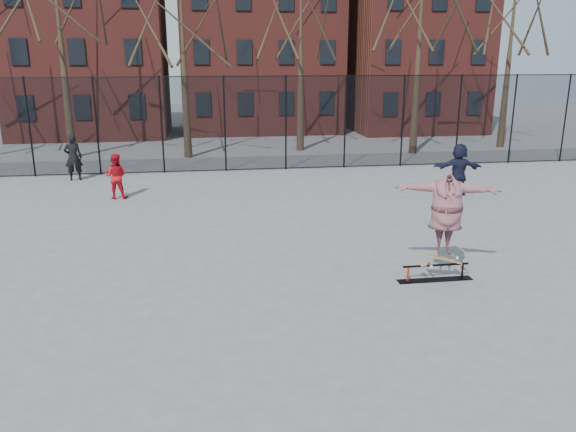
{
  "coord_description": "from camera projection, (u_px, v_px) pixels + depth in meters",
  "views": [
    {
      "loc": [
        -2.26,
        -10.87,
        4.73
      ],
      "look_at": [
        -0.42,
        1.5,
        1.17
      ],
      "focal_mm": 35.0,
      "sensor_mm": 36.0,
      "label": 1
    }
  ],
  "objects": [
    {
      "name": "bystander_navy",
      "position": [
        458.0,
        169.0,
        19.72
      ],
      "size": [
        1.77,
        0.79,
        1.84
      ],
      "primitive_type": "imported",
      "rotation": [
        0.0,
        0.0,
        2.99
      ],
      "color": "black",
      "rests_on": "ground"
    },
    {
      "name": "rowhouses",
      "position": [
        248.0,
        35.0,
        35.14
      ],
      "size": [
        29.0,
        7.0,
        13.0
      ],
      "color": "maroon",
      "rests_on": "ground"
    },
    {
      "name": "skateboard",
      "position": [
        442.0,
        261.0,
        12.24
      ],
      "size": [
        0.93,
        0.22,
        0.11
      ],
      "primitive_type": null,
      "color": "#A66B42",
      "rests_on": "skate_rail"
    },
    {
      "name": "fence",
      "position": [
        258.0,
        122.0,
        23.76
      ],
      "size": [
        34.03,
        0.07,
        4.0
      ],
      "color": "black",
      "rests_on": "ground"
    },
    {
      "name": "ground",
      "position": [
        318.0,
        287.0,
        11.96
      ],
      "size": [
        100.0,
        100.0,
        0.0
      ],
      "primitive_type": "plane",
      "color": "slate"
    },
    {
      "name": "bystander_black",
      "position": [
        73.0,
        157.0,
        22.07
      ],
      "size": [
        0.74,
        0.55,
        1.84
      ],
      "primitive_type": "imported",
      "rotation": [
        0.0,
        0.0,
        3.31
      ],
      "color": "black",
      "rests_on": "ground"
    },
    {
      "name": "skater",
      "position": [
        446.0,
        220.0,
        11.98
      ],
      "size": [
        2.29,
        1.19,
        1.8
      ],
      "primitive_type": "imported",
      "rotation": [
        0.0,
        0.0,
        -0.28
      ],
      "color": "#67327F",
      "rests_on": "skateboard"
    },
    {
      "name": "bystander_red",
      "position": [
        116.0,
        176.0,
        19.26
      ],
      "size": [
        0.83,
        0.68,
        1.56
      ],
      "primitive_type": "imported",
      "rotation": [
        0.0,
        0.0,
        3.02
      ],
      "color": "red",
      "rests_on": "ground"
    },
    {
      "name": "skate_rail",
      "position": [
        435.0,
        274.0,
        12.29
      ],
      "size": [
        1.69,
        0.26,
        0.37
      ],
      "color": "black",
      "rests_on": "ground"
    }
  ]
}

